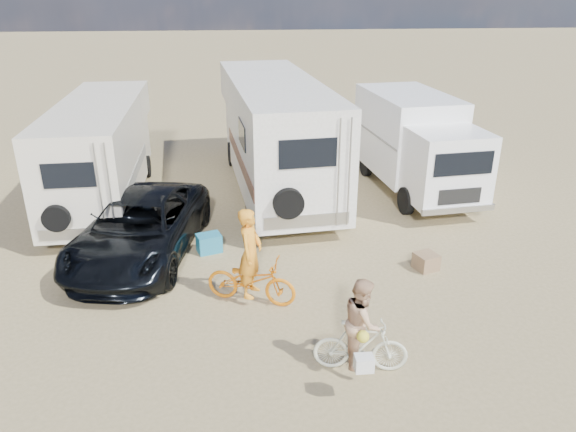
{
  "coord_description": "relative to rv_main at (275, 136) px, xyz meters",
  "views": [
    {
      "loc": [
        -1.2,
        -8.73,
        6.04
      ],
      "look_at": [
        -0.18,
        2.19,
        1.3
      ],
      "focal_mm": 33.79,
      "sensor_mm": 36.0,
      "label": 1
    }
  ],
  "objects": [
    {
      "name": "dark_suv",
      "position": [
        -3.52,
        -4.32,
        -0.97
      ],
      "size": [
        3.25,
        5.51,
        1.44
      ],
      "primitive_type": "imported",
      "rotation": [
        0.0,
        0.0,
        -0.18
      ],
      "color": "black",
      "rests_on": "ground"
    },
    {
      "name": "bike_woman",
      "position": [
        0.77,
        -8.93,
        -1.22
      ],
      "size": [
        1.64,
        0.72,
        0.95
      ],
      "primitive_type": "imported",
      "rotation": [
        0.0,
        0.0,
        1.39
      ],
      "color": "beige",
      "rests_on": "ground"
    },
    {
      "name": "ground",
      "position": [
        0.08,
        -7.47,
        -1.69
      ],
      "size": [
        140.0,
        140.0,
        0.0
      ],
      "primitive_type": "plane",
      "color": "#9B875C",
      "rests_on": "ground"
    },
    {
      "name": "rider_man",
      "position": [
        -0.98,
        -6.62,
        -0.76
      ],
      "size": [
        0.66,
        0.8,
        1.87
      ],
      "primitive_type": "imported",
      "rotation": [
        0.0,
        0.0,
        1.22
      ],
      "color": "orange",
      "rests_on": "ground"
    },
    {
      "name": "rv_main",
      "position": [
        0.0,
        0.0,
        0.0
      ],
      "size": [
        3.38,
        8.87,
        3.39
      ],
      "primitive_type": null,
      "rotation": [
        0.0,
        0.0,
        0.1
      ],
      "color": "silver",
      "rests_on": "ground"
    },
    {
      "name": "rv_left",
      "position": [
        -5.1,
        -0.68,
        -0.23
      ],
      "size": [
        2.38,
        7.31,
        2.94
      ],
      "primitive_type": null,
      "rotation": [
        0.0,
        0.0,
        0.04
      ],
      "color": "beige",
      "rests_on": "ground"
    },
    {
      "name": "box_truck",
      "position": [
        4.28,
        -0.63,
        -0.24
      ],
      "size": [
        2.78,
        5.85,
        2.9
      ],
      "primitive_type": null,
      "rotation": [
        0.0,
        0.0,
        0.11
      ],
      "color": "white",
      "rests_on": "ground"
    },
    {
      "name": "bike_parked",
      "position": [
        4.99,
        -1.56,
        -1.26
      ],
      "size": [
        1.7,
        1.32,
        0.86
      ],
      "primitive_type": "imported",
      "rotation": [
        0.0,
        0.0,
        1.04
      ],
      "color": "#292B29",
      "rests_on": "ground"
    },
    {
      "name": "rider_woman",
      "position": [
        0.77,
        -8.93,
        -0.91
      ],
      "size": [
        0.72,
        0.85,
        1.56
      ],
      "primitive_type": "imported",
      "rotation": [
        0.0,
        0.0,
        1.39
      ],
      "color": "tan",
      "rests_on": "ground"
    },
    {
      "name": "crate",
      "position": [
        3.04,
        -5.61,
        -1.51
      ],
      "size": [
        0.6,
        0.6,
        0.37
      ],
      "primitive_type": "cube",
      "rotation": [
        0.0,
        0.0,
        0.35
      ],
      "color": "brown",
      "rests_on": "ground"
    },
    {
      "name": "cooler",
      "position": [
        -1.93,
        -4.28,
        -1.47
      ],
      "size": [
        0.67,
        0.57,
        0.45
      ],
      "primitive_type": "cube",
      "rotation": [
        0.0,
        0.0,
        0.32
      ],
      "color": "teal",
      "rests_on": "ground"
    },
    {
      "name": "bike_man",
      "position": [
        -0.98,
        -6.62,
        -1.2
      ],
      "size": [
        1.98,
        1.26,
        0.98
      ],
      "primitive_type": "imported",
      "rotation": [
        0.0,
        0.0,
        1.22
      ],
      "color": "#D16A0B",
      "rests_on": "ground"
    }
  ]
}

